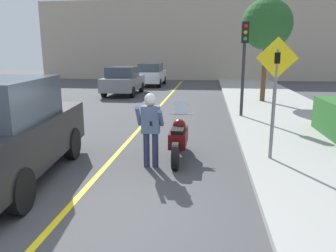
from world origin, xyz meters
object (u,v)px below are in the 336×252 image
object	(u,v)px
crossing_sign	(275,87)
parked_car_white	(151,74)
suv_nearby	(4,131)
street_tree	(267,25)
traffic_light	(244,51)
parked_car_grey	(123,80)
person_biker	(151,123)
motorcycle	(179,139)

from	to	relation	value
crossing_sign	parked_car_white	world-z (taller)	crossing_sign
crossing_sign	suv_nearby	bearing A→B (deg)	-162.51
suv_nearby	crossing_sign	world-z (taller)	crossing_sign
crossing_sign	street_tree	world-z (taller)	street_tree
suv_nearby	street_tree	distance (m)	13.17
crossing_sign	traffic_light	world-z (taller)	traffic_light
suv_nearby	traffic_light	world-z (taller)	traffic_light
traffic_light	parked_car_grey	xyz separation A→B (m)	(-6.39, 6.65, -1.72)
parked_car_grey	person_biker	bearing A→B (deg)	-72.77
suv_nearby	street_tree	bearing A→B (deg)	58.60
person_biker	suv_nearby	world-z (taller)	suv_nearby
street_tree	traffic_light	bearing A→B (deg)	-109.19
suv_nearby	crossing_sign	bearing A→B (deg)	17.49
suv_nearby	parked_car_grey	size ratio (longest dim) A/B	1.11
person_biker	crossing_sign	xyz separation A→B (m)	(2.74, 0.57, 0.76)
traffic_light	motorcycle	bearing A→B (deg)	-111.37
suv_nearby	parked_car_grey	xyz separation A→B (m)	(-1.11, 13.55, -0.19)
street_tree	parked_car_grey	distance (m)	8.74
person_biker	parked_car_white	size ratio (longest dim) A/B	0.40
street_tree	motorcycle	bearing A→B (deg)	-110.40
motorcycle	suv_nearby	world-z (taller)	suv_nearby
crossing_sign	parked_car_white	distance (m)	18.21
motorcycle	crossing_sign	distance (m)	2.52
street_tree	parked_car_white	distance (m)	11.05
traffic_light	street_tree	world-z (taller)	street_tree
person_biker	crossing_sign	bearing A→B (deg)	11.67
suv_nearby	crossing_sign	xyz separation A→B (m)	(5.47, 1.72, 0.75)
motorcycle	crossing_sign	bearing A→B (deg)	-3.07
traffic_light	parked_car_grey	world-z (taller)	traffic_light
suv_nearby	street_tree	xyz separation A→B (m)	(6.71, 10.99, 2.77)
person_biker	parked_car_grey	bearing A→B (deg)	107.23
person_biker	parked_car_grey	size ratio (longest dim) A/B	0.40
parked_car_grey	suv_nearby	bearing A→B (deg)	-85.32
crossing_sign	street_tree	distance (m)	9.56
crossing_sign	traffic_light	distance (m)	5.24
street_tree	parked_car_white	size ratio (longest dim) A/B	1.17
person_biker	crossing_sign	world-z (taller)	crossing_sign
person_biker	traffic_light	world-z (taller)	traffic_light
person_biker	parked_car_white	world-z (taller)	person_biker
motorcycle	traffic_light	size ratio (longest dim) A/B	0.61
person_biker	traffic_light	xyz separation A→B (m)	(2.55, 5.74, 1.55)
parked_car_white	parked_car_grey	bearing A→B (deg)	-98.00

